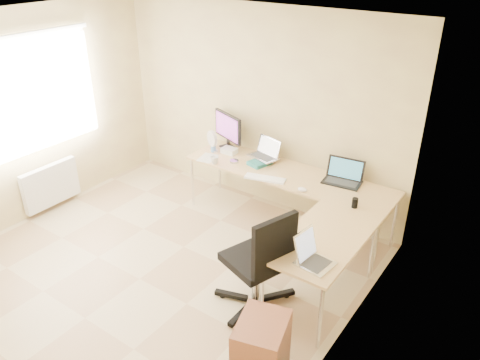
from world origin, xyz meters
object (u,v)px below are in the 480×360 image
Objects in this scene: desk_main at (286,199)px; mug at (215,160)px; desk_return at (320,268)px; water_bottle at (213,143)px; laptop_return at (316,253)px; laptop_center at (264,149)px; keyboard at (265,178)px; laptop_black at (343,172)px; monitor at (228,131)px; office_chair at (256,264)px; cabinet at (261,353)px; desk_fan at (214,142)px.

mug reaches higher than desk_main.
desk_return is 5.44× the size of water_bottle.
laptop_return is (1.98, -1.11, 0.07)m from mug.
laptop_center reaches higher than keyboard.
laptop_black is at bearing 23.33° from laptop_return.
office_chair is (1.55, -1.65, -0.48)m from monitor.
cabinet is (2.20, -2.21, -0.49)m from water_bottle.
water_bottle is (-0.24, 0.28, 0.07)m from mug.
desk_fan is at bearing 179.88° from desk_main.
laptop_return reaches higher than keyboard.
monitor reaches higher than office_chair.
desk_main is 7.55× the size of laptop_return.
desk_fan is at bearing 90.00° from water_bottle.
keyboard is at bearing -15.79° from water_bottle.
water_bottle is at bearing -66.43° from desk_fan.
desk_fan is at bearing 156.76° from office_chair.
monitor is at bearing 136.00° from keyboard.
desk_fan is at bearing -92.27° from monitor.
monitor is 2.08× the size of desk_fan.
desk_fan is 2.22m from office_chair.
desk_fan is (-1.77, -0.14, 0.00)m from laptop_black.
keyboard is at bearing 0.00° from mug.
cabinet is at bearing -45.14° from water_bottle.
desk_return is 2.27× the size of monitor.
desk_fan reaches higher than mug.
laptop_center reaches higher than cabinet.
office_chair is (1.63, -1.46, -0.37)m from desk_fan.
monitor is 1.53× the size of laptop_center.
office_chair is 0.97m from cabinet.
office_chair reaches higher than laptop_return.
cabinet is (-0.02, -0.82, -0.49)m from laptop_return.
desk_main is at bearing 134.27° from desk_return.
cabinet is at bearing -44.55° from mug.
laptop_black is 1.78m from desk_fan.
water_bottle is at bearing 130.49° from mug.
laptop_return is (0.45, -1.56, -0.02)m from laptop_black.
laptop_return is (1.23, -1.11, 0.11)m from keyboard.
laptop_black is (-0.33, 1.15, 0.50)m from desk_return.
monitor is (-1.04, 0.20, 0.61)m from desk_main.
desk_return is 1.23m from cabinet.
water_bottle is (-1.13, -0.02, 0.48)m from desk_main.
laptop_center is at bearing 14.31° from monitor.
desk_return is at bearing 79.20° from cabinet.
mug is 0.09× the size of office_chair.
laptop_center reaches higher than water_bottle.
desk_return is 2.38m from desk_fan.
laptop_center is 1.36× the size of desk_fan.
desk_fan is at bearing 147.92° from keyboard.
keyboard reaches higher than desk_main.
monitor is 0.56m from mug.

